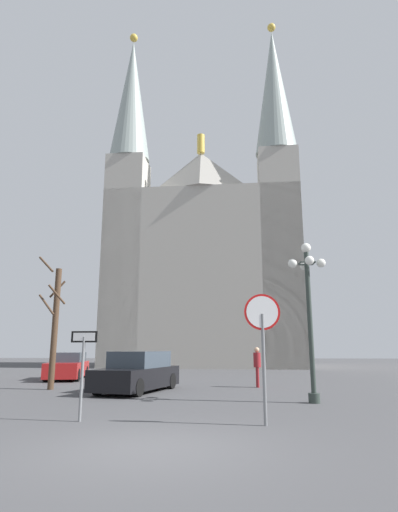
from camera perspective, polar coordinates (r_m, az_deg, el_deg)
name	(u,v)px	position (r m, az deg, el deg)	size (l,w,h in m)	color
ground_plane	(149,449)	(8.07, -6.88, -24.54)	(120.00, 120.00, 0.00)	#424244
cathedral	(205,261)	(40.19, 0.80, -0.63)	(17.87, 12.19, 32.94)	#ADA89E
stop_sign	(263,330)	(10.10, 8.65, -9.97)	(0.85, 0.11, 2.96)	slate
one_way_arrow_sign	(83,362)	(10.90, -15.50, -13.66)	(0.67, 0.09, 2.11)	slate
street_lamp	(309,302)	(14.39, 14.71, -6.10)	(1.25, 1.25, 5.18)	#2D3833
bare_tree	(54,323)	(19.19, -19.05, -8.62)	(1.41, 1.36, 5.64)	#473323
parked_car_near_black	(138,373)	(17.51, -8.30, -15.41)	(2.92, 4.88, 1.56)	black
parked_car_far_red	(68,367)	(24.76, -17.41, -14.14)	(2.46, 4.54, 1.44)	maroon
pedestrian_walking	(257,363)	(19.32, 7.90, -14.18)	(0.32, 0.32, 1.72)	maroon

